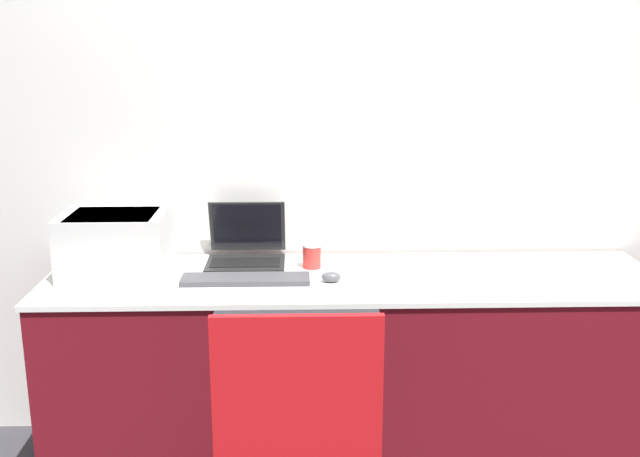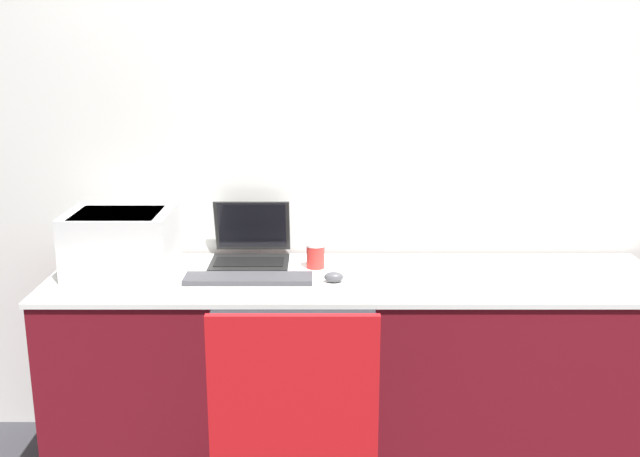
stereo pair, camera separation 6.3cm
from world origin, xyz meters
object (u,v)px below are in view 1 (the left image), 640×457
(laptop_left, at_px, (246,250))
(coffee_cup, at_px, (312,256))
(printer, at_px, (116,241))
(external_keyboard, at_px, (246,279))
(chair, at_px, (298,417))
(mouse, at_px, (331,277))

(laptop_left, distance_m, coffee_cup, 0.27)
(printer, height_order, external_keyboard, printer)
(chair, bearing_deg, coffee_cup, 86.07)
(laptop_left, bearing_deg, coffee_cup, -16.60)
(laptop_left, distance_m, external_keyboard, 0.25)
(coffee_cup, bearing_deg, external_keyboard, -146.08)
(coffee_cup, bearing_deg, laptop_left, 163.40)
(laptop_left, bearing_deg, chair, -77.07)
(printer, bearing_deg, external_keyboard, -12.84)
(coffee_cup, height_order, chair, chair)
(printer, distance_m, mouse, 0.83)
(external_keyboard, bearing_deg, laptop_left, 93.04)
(chair, bearing_deg, printer, 132.00)
(coffee_cup, distance_m, chair, 0.86)
(printer, xyz_separation_m, external_keyboard, (0.49, -0.11, -0.12))
(printer, relative_size, coffee_cup, 4.04)
(chair, bearing_deg, laptop_left, 102.93)
(printer, bearing_deg, laptop_left, 15.41)
(printer, relative_size, laptop_left, 1.27)
(printer, relative_size, chair, 0.41)
(laptop_left, bearing_deg, printer, -164.59)
(mouse, bearing_deg, coffee_cup, 110.99)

